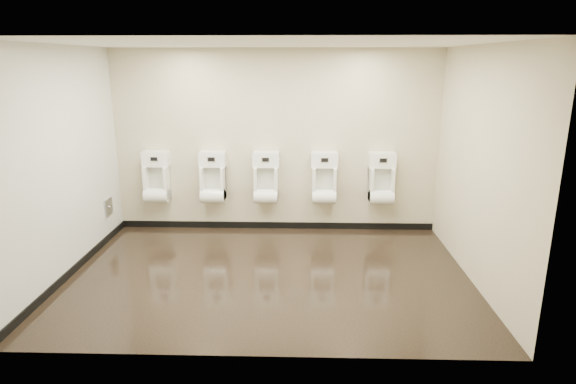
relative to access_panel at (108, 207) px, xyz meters
The scene contains 15 objects.
ground 2.80m from the access_panel, 25.81° to the right, with size 5.00×3.50×0.00m, color black.
ceiling 3.59m from the access_panel, 25.81° to the right, with size 5.00×3.50×0.00m, color white.
back_wall 2.70m from the access_panel, 12.50° to the left, with size 5.00×0.02×2.80m, color beige.
front_wall 3.96m from the access_panel, 49.93° to the right, with size 5.00×0.02×2.80m, color beige.
left_wall 1.50m from the access_panel, 90.87° to the right, with size 0.02×3.50×2.80m, color beige.
right_wall 5.20m from the access_panel, 13.54° to the right, with size 0.02×3.50×2.80m, color beige.
tile_overlay_left 1.50m from the access_panel, 90.63° to the right, with size 0.01×3.50×2.80m, color silver.
skirting_back 2.58m from the access_panel, 12.23° to the left, with size 5.00×0.02×0.10m, color black.
skirting_left 1.28m from the access_panel, 90.30° to the right, with size 0.02×3.50×0.10m, color black.
access_panel is the anchor object (origin of this frame).
urinal_0 0.81m from the access_panel, 33.19° to the left, with size 0.42×0.31×0.78m.
urinal_1 1.59m from the access_panel, 15.27° to the left, with size 0.42×0.31×0.78m.
urinal_2 2.39m from the access_panel, ahead, with size 0.42×0.31×0.78m.
urinal_3 3.27m from the access_panel, ahead, with size 0.42×0.31×0.78m.
urinal_4 4.15m from the access_panel, ahead, with size 0.42×0.31×0.78m.
Camera 1 is at (0.41, -5.58, 2.62)m, focal length 30.00 mm.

